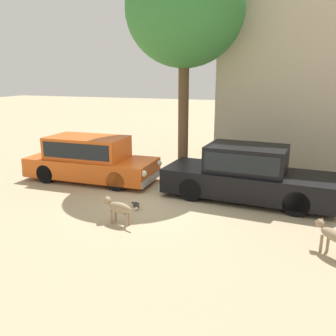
{
  "coord_description": "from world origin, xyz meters",
  "views": [
    {
      "loc": [
        3.42,
        -8.79,
        3.44
      ],
      "look_at": [
        0.21,
        0.2,
        0.9
      ],
      "focal_mm": 37.72,
      "sensor_mm": 36.0,
      "label": 1
    }
  ],
  "objects_px": {
    "stray_dog_spotted": "(118,207)",
    "acacia_tree_left": "(184,10)",
    "parked_sedan_nearest": "(90,158)",
    "stray_dog_tan": "(332,235)",
    "stray_cat": "(136,205)",
    "parked_sedan_second": "(247,173)"
  },
  "relations": [
    {
      "from": "stray_dog_spotted",
      "to": "acacia_tree_left",
      "type": "relative_size",
      "value": 0.14
    },
    {
      "from": "stray_dog_spotted",
      "to": "acacia_tree_left",
      "type": "height_order",
      "value": "acacia_tree_left"
    },
    {
      "from": "parked_sedan_nearest",
      "to": "stray_dog_tan",
      "type": "bearing_deg",
      "value": -22.8
    },
    {
      "from": "stray_cat",
      "to": "acacia_tree_left",
      "type": "bearing_deg",
      "value": 144.19
    },
    {
      "from": "parked_sedan_second",
      "to": "acacia_tree_left",
      "type": "xyz_separation_m",
      "value": [
        -2.41,
        1.7,
        4.64
      ]
    },
    {
      "from": "parked_sedan_second",
      "to": "stray_dog_tan",
      "type": "height_order",
      "value": "parked_sedan_second"
    },
    {
      "from": "stray_dog_spotted",
      "to": "stray_dog_tan",
      "type": "height_order",
      "value": "stray_dog_tan"
    },
    {
      "from": "stray_dog_tan",
      "to": "stray_cat",
      "type": "bearing_deg",
      "value": 35.54
    },
    {
      "from": "acacia_tree_left",
      "to": "stray_dog_tan",
      "type": "bearing_deg",
      "value": -44.99
    },
    {
      "from": "acacia_tree_left",
      "to": "parked_sedan_second",
      "type": "bearing_deg",
      "value": -35.28
    },
    {
      "from": "parked_sedan_second",
      "to": "stray_dog_spotted",
      "type": "distance_m",
      "value": 3.82
    },
    {
      "from": "parked_sedan_nearest",
      "to": "stray_cat",
      "type": "bearing_deg",
      "value": -37.31
    },
    {
      "from": "parked_sedan_second",
      "to": "stray_dog_tan",
      "type": "bearing_deg",
      "value": -49.62
    },
    {
      "from": "parked_sedan_nearest",
      "to": "stray_dog_spotted",
      "type": "relative_size",
      "value": 4.24
    },
    {
      "from": "stray_dog_spotted",
      "to": "acacia_tree_left",
      "type": "xyz_separation_m",
      "value": [
        0.21,
        4.46,
        4.98
      ]
    },
    {
      "from": "parked_sedan_second",
      "to": "stray_cat",
      "type": "distance_m",
      "value": 3.21
    },
    {
      "from": "parked_sedan_nearest",
      "to": "acacia_tree_left",
      "type": "height_order",
      "value": "acacia_tree_left"
    },
    {
      "from": "parked_sedan_second",
      "to": "stray_dog_spotted",
      "type": "xyz_separation_m",
      "value": [
        -2.62,
        -2.76,
        -0.35
      ]
    },
    {
      "from": "parked_sedan_nearest",
      "to": "parked_sedan_second",
      "type": "height_order",
      "value": "parked_sedan_second"
    },
    {
      "from": "acacia_tree_left",
      "to": "parked_sedan_nearest",
      "type": "bearing_deg",
      "value": -150.45
    },
    {
      "from": "stray_dog_spotted",
      "to": "stray_dog_tan",
      "type": "bearing_deg",
      "value": -167.41
    },
    {
      "from": "stray_dog_spotted",
      "to": "acacia_tree_left",
      "type": "distance_m",
      "value": 6.69
    }
  ]
}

